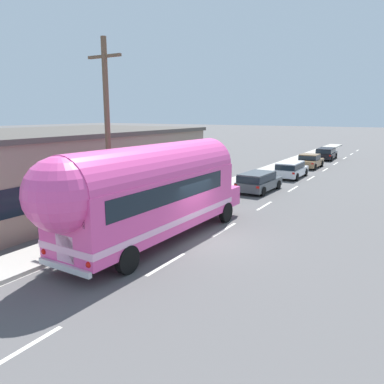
{
  "coord_description": "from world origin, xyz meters",
  "views": [
    {
      "loc": [
        7.33,
        -13.49,
        5.34
      ],
      "look_at": [
        -1.57,
        1.49,
        1.7
      ],
      "focal_mm": 35.23,
      "sensor_mm": 36.0,
      "label": 1
    }
  ],
  "objects_px": {
    "utility_pole": "(108,135)",
    "car_fourth": "(326,153)",
    "car_second": "(291,169)",
    "car_third": "(310,161)",
    "painted_bus": "(149,190)",
    "car_lead": "(258,181)"
  },
  "relations": [
    {
      "from": "painted_bus",
      "to": "car_second",
      "type": "bearing_deg",
      "value": 89.28
    },
    {
      "from": "utility_pole",
      "to": "car_second",
      "type": "relative_size",
      "value": 1.95
    },
    {
      "from": "car_lead",
      "to": "car_fourth",
      "type": "height_order",
      "value": "same"
    },
    {
      "from": "car_lead",
      "to": "car_fourth",
      "type": "relative_size",
      "value": 0.9
    },
    {
      "from": "car_fourth",
      "to": "painted_bus",
      "type": "bearing_deg",
      "value": -90.15
    },
    {
      "from": "utility_pole",
      "to": "car_second",
      "type": "height_order",
      "value": "utility_pole"
    },
    {
      "from": "utility_pole",
      "to": "car_third",
      "type": "bearing_deg",
      "value": 84.0
    },
    {
      "from": "car_second",
      "to": "car_fourth",
      "type": "distance_m",
      "value": 14.81
    },
    {
      "from": "car_second",
      "to": "car_third",
      "type": "height_order",
      "value": "same"
    },
    {
      "from": "utility_pole",
      "to": "car_second",
      "type": "distance_m",
      "value": 19.32
    },
    {
      "from": "car_third",
      "to": "utility_pole",
      "type": "bearing_deg",
      "value": -96.0
    },
    {
      "from": "utility_pole",
      "to": "car_fourth",
      "type": "relative_size",
      "value": 1.78
    },
    {
      "from": "car_lead",
      "to": "car_fourth",
      "type": "bearing_deg",
      "value": 89.63
    },
    {
      "from": "utility_pole",
      "to": "car_third",
      "type": "distance_m",
      "value": 26.11
    },
    {
      "from": "utility_pole",
      "to": "car_second",
      "type": "xyz_separation_m",
      "value": [
        2.84,
        18.76,
        -3.63
      ]
    },
    {
      "from": "utility_pole",
      "to": "car_lead",
      "type": "bearing_deg",
      "value": 77.9
    },
    {
      "from": "painted_bus",
      "to": "car_third",
      "type": "xyz_separation_m",
      "value": [
        0.1,
        26.25,
        -1.58
      ]
    },
    {
      "from": "painted_bus",
      "to": "car_lead",
      "type": "relative_size",
      "value": 2.76
    },
    {
      "from": "utility_pole",
      "to": "car_lead",
      "type": "distance_m",
      "value": 12.7
    },
    {
      "from": "painted_bus",
      "to": "car_third",
      "type": "height_order",
      "value": "painted_bus"
    },
    {
      "from": "car_second",
      "to": "car_third",
      "type": "bearing_deg",
      "value": 91.16
    },
    {
      "from": "utility_pole",
      "to": "car_fourth",
      "type": "xyz_separation_m",
      "value": [
        2.69,
        33.57,
        -3.63
      ]
    }
  ]
}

